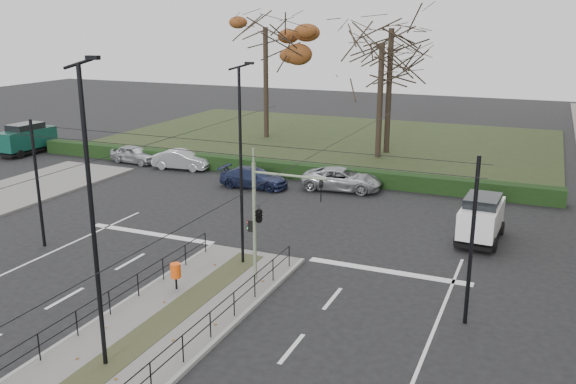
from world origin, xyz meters
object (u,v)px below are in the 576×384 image
(white_van, at_px, (481,217))
(green_van, at_px, (27,138))
(parked_car_fourth, at_px, (342,179))
(streetlamp_median_near, at_px, (93,218))
(bare_tree_near, at_px, (382,52))
(traffic_light, at_px, (261,213))
(parked_car_first, at_px, (134,154))
(parked_car_third, at_px, (254,178))
(streetlamp_median_far, at_px, (241,165))
(litter_bin, at_px, (176,271))
(rust_tree, at_px, (265,27))
(parked_car_second, at_px, (181,160))
(bare_tree_center, at_px, (391,38))

(white_van, bearing_deg, green_van, 169.66)
(parked_car_fourth, xyz_separation_m, green_van, (-26.31, 0.38, 0.58))
(streetlamp_median_near, bearing_deg, bare_tree_near, 90.29)
(green_van, bearing_deg, bare_tree_near, 19.98)
(green_van, bearing_deg, traffic_light, -28.44)
(parked_car_first, bearing_deg, parked_car_third, -97.59)
(green_van, distance_m, bare_tree_near, 28.44)
(streetlamp_median_far, bearing_deg, litter_bin, -108.26)
(white_van, xyz_separation_m, rust_tree, (-20.78, 20.08, 8.50))
(traffic_light, bearing_deg, rust_tree, 114.80)
(parked_car_third, height_order, parked_car_fourth, parked_car_fourth)
(traffic_light, bearing_deg, bare_tree_near, 94.22)
(parked_car_first, relative_size, parked_car_second, 0.93)
(streetlamp_median_far, bearing_deg, rust_tree, 113.23)
(bare_tree_near, bearing_deg, bare_tree_center, 84.68)
(litter_bin, bearing_deg, green_van, 145.66)
(traffic_light, xyz_separation_m, streetlamp_median_far, (-1.52, 1.34, 1.52))
(litter_bin, bearing_deg, parked_car_fourth, 85.93)
(streetlamp_median_far, distance_m, bare_tree_center, 25.46)
(parked_car_fourth, bearing_deg, rust_tree, 34.19)
(streetlamp_median_near, relative_size, parked_car_third, 2.09)
(parked_car_second, bearing_deg, bare_tree_center, -54.16)
(streetlamp_median_near, bearing_deg, bare_tree_center, 89.97)
(streetlamp_median_near, bearing_deg, parked_car_third, 103.99)
(streetlamp_median_near, xyz_separation_m, streetlamp_median_far, (0.12, 8.87, -0.35))
(parked_car_first, height_order, rust_tree, rust_tree)
(streetlamp_median_far, xyz_separation_m, green_van, (-26.26, 13.70, -3.20))
(parked_car_third, distance_m, rust_tree, 19.22)
(bare_tree_center, bearing_deg, streetlamp_median_near, -90.03)
(green_van, bearing_deg, streetlamp_median_near, -40.82)
(traffic_light, bearing_deg, parked_car_third, 117.46)
(parked_car_third, relative_size, green_van, 0.91)
(parked_car_third, relative_size, parked_car_fourth, 0.89)
(traffic_light, distance_m, rust_tree, 32.31)
(streetlamp_median_far, distance_m, parked_car_third, 13.35)
(white_van, bearing_deg, streetlamp_median_near, -119.60)
(traffic_light, relative_size, parked_car_third, 1.09)
(litter_bin, distance_m, rust_tree, 33.73)
(parked_car_first, bearing_deg, streetlamp_median_near, -138.83)
(traffic_light, relative_size, rust_tree, 0.38)
(rust_tree, xyz_separation_m, bare_tree_near, (11.45, -4.20, -1.64))
(parked_car_second, distance_m, rust_tree, 16.01)
(traffic_light, relative_size, streetlamp_median_far, 0.57)
(parked_car_third, relative_size, bare_tree_center, 0.35)
(bare_tree_center, bearing_deg, parked_car_fourth, -89.21)
(streetlamp_median_near, bearing_deg, parked_car_first, 125.10)
(streetlamp_median_near, distance_m, streetlamp_median_far, 8.88)
(streetlamp_median_near, relative_size, rust_tree, 0.73)
(white_van, relative_size, green_van, 0.84)
(traffic_light, distance_m, parked_car_third, 14.84)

